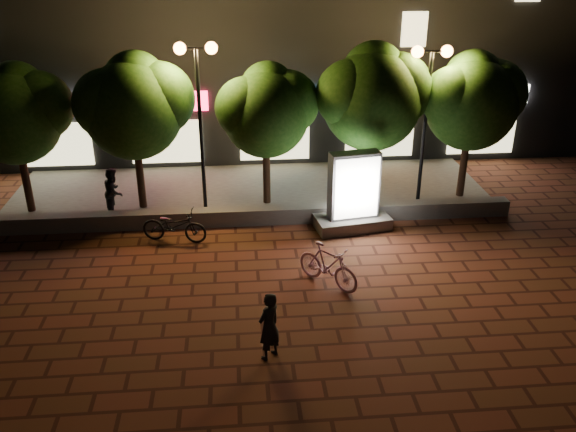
{
  "coord_description": "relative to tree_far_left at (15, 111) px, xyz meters",
  "views": [
    {
      "loc": [
        -0.43,
        -12.79,
        8.05
      ],
      "look_at": [
        0.84,
        1.5,
        1.36
      ],
      "focal_mm": 37.78,
      "sensor_mm": 36.0,
      "label": 1
    }
  ],
  "objects": [
    {
      "name": "sidewalk",
      "position": [
        6.95,
        1.04,
        -3.25
      ],
      "size": [
        16.0,
        5.0,
        0.08
      ],
      "primitive_type": "cube",
      "color": "#66635E",
      "rests_on": "ground"
    },
    {
      "name": "tree_mid",
      "position": [
        7.5,
        -0.0,
        -0.08
      ],
      "size": [
        3.24,
        2.7,
        4.5
      ],
      "color": "black",
      "rests_on": "sidewalk"
    },
    {
      "name": "rider",
      "position": [
        7.04,
        -7.99,
        -2.52
      ],
      "size": [
        0.67,
        0.65,
        1.54
      ],
      "primitive_type": "imported",
      "rotation": [
        0.0,
        0.0,
        3.88
      ],
      "color": "black",
      "rests_on": "ground"
    },
    {
      "name": "tree_right",
      "position": [
        10.8,
        0.0,
        0.27
      ],
      "size": [
        3.72,
        3.1,
        5.07
      ],
      "color": "black",
      "rests_on": "sidewalk"
    },
    {
      "name": "pedestrian",
      "position": [
        2.69,
        -0.61,
        -2.45
      ],
      "size": [
        0.62,
        0.78,
        1.52
      ],
      "primitive_type": "imported",
      "rotation": [
        0.0,
        0.0,
        1.5
      ],
      "color": "black",
      "rests_on": "sidewalk"
    },
    {
      "name": "tree_far_left",
      "position": [
        0.0,
        0.0,
        0.0
      ],
      "size": [
        3.36,
        2.8,
        4.63
      ],
      "color": "black",
      "rests_on": "sidewalk"
    },
    {
      "name": "tree_left",
      "position": [
        3.5,
        0.0,
        0.15
      ],
      "size": [
        3.6,
        3.0,
        4.89
      ],
      "color": "black",
      "rests_on": "sidewalk"
    },
    {
      "name": "scooter_pink",
      "position": [
        8.68,
        -5.23,
        -2.74
      ],
      "size": [
        1.64,
        1.7,
        1.11
      ],
      "primitive_type": "imported",
      "rotation": [
        0.0,
        0.0,
        0.75
      ],
      "color": "#C684AA",
      "rests_on": "ground"
    },
    {
      "name": "ground",
      "position": [
        6.95,
        -5.46,
        -3.29
      ],
      "size": [
        80.0,
        80.0,
        0.0
      ],
      "primitive_type": "plane",
      "color": "#57261B",
      "rests_on": "ground"
    },
    {
      "name": "street_lamp_right",
      "position": [
        12.45,
        -0.26,
        0.6
      ],
      "size": [
        1.26,
        0.36,
        4.98
      ],
      "color": "black",
      "rests_on": "sidewalk"
    },
    {
      "name": "retaining_wall",
      "position": [
        6.95,
        -1.46,
        -3.04
      ],
      "size": [
        16.0,
        0.45,
        0.5
      ],
      "primitive_type": "cube",
      "color": "#66635E",
      "rests_on": "ground"
    },
    {
      "name": "tree_far_right",
      "position": [
        14.0,
        0.0,
        0.08
      ],
      "size": [
        3.48,
        2.9,
        4.76
      ],
      "color": "black",
      "rests_on": "sidewalk"
    },
    {
      "name": "scooter_parked",
      "position": [
        4.66,
        -2.46,
        -2.79
      ],
      "size": [
        2.0,
        1.1,
        0.99
      ],
      "primitive_type": "imported",
      "rotation": [
        0.0,
        0.0,
        1.33
      ],
      "color": "black",
      "rests_on": "ground"
    },
    {
      "name": "street_lamp_left",
      "position": [
        5.45,
        -0.26,
        0.74
      ],
      "size": [
        1.26,
        0.36,
        5.18
      ],
      "color": "black",
      "rests_on": "sidewalk"
    },
    {
      "name": "building_block",
      "position": [
        6.94,
        7.53,
        1.7
      ],
      "size": [
        28.0,
        8.12,
        11.3
      ],
      "color": "black",
      "rests_on": "ground"
    },
    {
      "name": "ad_kiosk",
      "position": [
        9.9,
        -2.03,
        -2.33
      ],
      "size": [
        2.35,
        1.44,
        2.39
      ],
      "color": "#66635E",
      "rests_on": "ground"
    }
  ]
}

